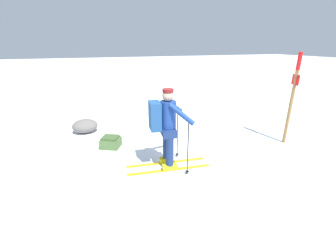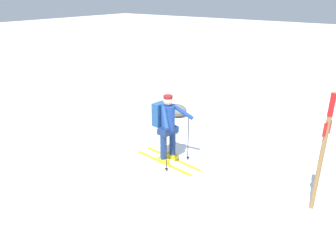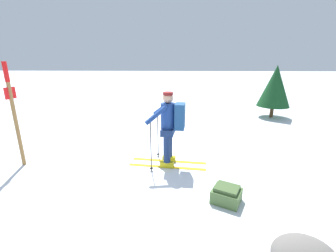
# 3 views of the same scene
# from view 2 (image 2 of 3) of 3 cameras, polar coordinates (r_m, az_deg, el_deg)

# --- Properties ---
(ground_plane) EXTENTS (80.00, 80.00, 0.00)m
(ground_plane) POSITION_cam_2_polar(r_m,az_deg,el_deg) (7.20, 2.19, -9.12)
(ground_plane) COLOR white
(skier) EXTENTS (1.75, 0.96, 1.64)m
(skier) POSITION_cam_2_polar(r_m,az_deg,el_deg) (7.51, -0.24, 0.33)
(skier) COLOR gold
(skier) RESTS_ON ground_plane
(dropped_backpack) EXTENTS (0.58, 0.55, 0.28)m
(dropped_backpack) POSITION_cam_2_polar(r_m,az_deg,el_deg) (9.36, -0.08, -0.38)
(dropped_backpack) COLOR #4C6B38
(dropped_backpack) RESTS_ON ground_plane
(trail_marker) EXTENTS (0.09, 0.24, 2.25)m
(trail_marker) POSITION_cam_2_polar(r_m,az_deg,el_deg) (6.26, 25.52, -2.86)
(trail_marker) COLOR olive
(trail_marker) RESTS_ON ground_plane
(rock_boulder) EXTENTS (0.70, 0.60, 0.39)m
(rock_boulder) POSITION_cam_2_polar(r_m,az_deg,el_deg) (10.61, 1.46, 2.78)
(rock_boulder) COLOR slate
(rock_boulder) RESTS_ON ground_plane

